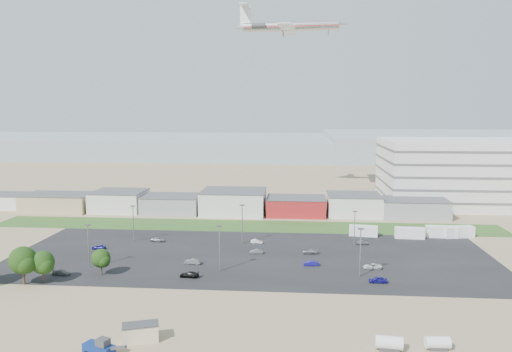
# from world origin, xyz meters

# --- Properties ---
(ground) EXTENTS (700.00, 700.00, 0.00)m
(ground) POSITION_xyz_m (0.00, 0.00, 0.00)
(ground) COLOR #95815E
(ground) RESTS_ON ground
(parking_lot) EXTENTS (120.00, 50.00, 0.01)m
(parking_lot) POSITION_xyz_m (5.00, 20.00, 0.01)
(parking_lot) COLOR black
(parking_lot) RESTS_ON ground
(grass_strip) EXTENTS (160.00, 16.00, 0.02)m
(grass_strip) POSITION_xyz_m (0.00, 52.00, 0.01)
(grass_strip) COLOR #2A541F
(grass_strip) RESTS_ON ground
(hills_backdrop) EXTENTS (700.00, 200.00, 9.00)m
(hills_backdrop) POSITION_xyz_m (40.00, 315.00, 4.50)
(hills_backdrop) COLOR gray
(hills_backdrop) RESTS_ON ground
(building_row) EXTENTS (170.00, 20.00, 8.00)m
(building_row) POSITION_xyz_m (-17.00, 71.00, 4.00)
(building_row) COLOR silver
(building_row) RESTS_ON ground
(parking_garage) EXTENTS (80.00, 40.00, 25.00)m
(parking_garage) POSITION_xyz_m (90.00, 95.00, 12.50)
(parking_garage) COLOR silver
(parking_garage) RESTS_ON ground
(portable_shed) EXTENTS (6.30, 4.62, 2.85)m
(portable_shed) POSITION_xyz_m (-8.17, -28.07, 1.42)
(portable_shed) COLOR beige
(portable_shed) RESTS_ON ground
(telehandler) EXTENTS (8.11, 5.24, 3.21)m
(telehandler) POSITION_xyz_m (-12.59, -33.95, 1.61)
(telehandler) COLOR navy
(telehandler) RESTS_ON ground
(storage_tank_nw) EXTENTS (4.24, 2.45, 2.43)m
(storage_tank_nw) POSITION_xyz_m (30.52, -27.87, 1.21)
(storage_tank_nw) COLOR silver
(storage_tank_nw) RESTS_ON ground
(storage_tank_ne) EXTENTS (3.77, 2.02, 2.21)m
(storage_tank_ne) POSITION_xyz_m (37.95, -27.00, 1.10)
(storage_tank_ne) COLOR silver
(storage_tank_ne) RESTS_ON ground
(box_trailer_a) EXTENTS (8.32, 3.70, 3.01)m
(box_trailer_a) POSITION_xyz_m (35.59, 42.17, 1.51)
(box_trailer_a) COLOR silver
(box_trailer_a) RESTS_ON ground
(box_trailer_b) EXTENTS (8.36, 3.09, 3.08)m
(box_trailer_b) POSITION_xyz_m (48.38, 40.63, 1.54)
(box_trailer_b) COLOR silver
(box_trailer_b) RESTS_ON ground
(box_trailer_c) EXTENTS (8.81, 2.98, 3.28)m
(box_trailer_c) POSITION_xyz_m (57.84, 42.55, 1.64)
(box_trailer_c) COLOR silver
(box_trailer_c) RESTS_ON ground
(box_trailer_d) EXTENTS (8.99, 4.32, 3.23)m
(box_trailer_d) POSITION_xyz_m (62.66, 42.84, 1.62)
(box_trailer_d) COLOR silver
(box_trailer_d) RESTS_ON ground
(tree_mid) EXTENTS (6.12, 6.12, 9.18)m
(tree_mid) POSITION_xyz_m (-40.66, -4.81, 4.59)
(tree_mid) COLOR black
(tree_mid) RESTS_ON ground
(tree_right) EXTENTS (5.22, 5.22, 7.83)m
(tree_right) POSITION_xyz_m (-37.05, -3.53, 3.91)
(tree_right) COLOR black
(tree_right) RESTS_ON ground
(tree_near) EXTENTS (4.45, 4.45, 6.68)m
(tree_near) POSITION_xyz_m (-26.82, 2.45, 3.34)
(tree_near) COLOR black
(tree_near) RESTS_ON ground
(lightpole_front_l) EXTENTS (1.21, 0.50, 10.24)m
(lightpole_front_l) POSITION_xyz_m (-31.66, 7.23, 5.12)
(lightpole_front_l) COLOR slate
(lightpole_front_l) RESTS_ON ground
(lightpole_front_m) EXTENTS (1.25, 0.52, 10.58)m
(lightpole_front_m) POSITION_xyz_m (-1.05, 7.29, 5.29)
(lightpole_front_m) COLOR slate
(lightpole_front_m) RESTS_ON ground
(lightpole_front_r) EXTENTS (1.28, 0.53, 10.85)m
(lightpole_front_r) POSITION_xyz_m (30.21, 6.08, 5.42)
(lightpole_front_r) COLOR slate
(lightpole_front_r) RESTS_ON ground
(lightpole_back_l) EXTENTS (1.20, 0.50, 10.19)m
(lightpole_back_l) POSITION_xyz_m (-28.79, 30.44, 5.09)
(lightpole_back_l) COLOR slate
(lightpole_back_l) RESTS_ON ground
(lightpole_back_m) EXTENTS (1.27, 0.53, 10.81)m
(lightpole_back_m) POSITION_xyz_m (1.45, 31.08, 5.40)
(lightpole_back_m) COLOR slate
(lightpole_back_m) RESTS_ON ground
(lightpole_back_r) EXTENTS (1.12, 0.47, 9.55)m
(lightpole_back_r) POSITION_xyz_m (31.77, 31.36, 4.77)
(lightpole_back_r) COLOR slate
(lightpole_back_r) RESTS_ON ground
(airliner) EXTENTS (49.62, 35.76, 13.98)m
(airliner) POSITION_xyz_m (13.07, 107.78, 70.00)
(airliner) COLOR silver
(parked_car_0) EXTENTS (4.35, 2.21, 1.18)m
(parked_car_0) POSITION_xyz_m (33.77, 11.78, 0.59)
(parked_car_0) COLOR silver
(parked_car_0) RESTS_ON ground
(parked_car_1) EXTENTS (3.70, 1.42, 1.20)m
(parked_car_1) POSITION_xyz_m (19.80, 12.97, 0.60)
(parked_car_1) COLOR navy
(parked_car_1) RESTS_ON ground
(parked_car_2) EXTENTS (3.91, 1.66, 1.32)m
(parked_car_2) POSITION_xyz_m (33.57, 2.36, 0.66)
(parked_car_2) COLOR navy
(parked_car_2) RESTS_ON ground
(parked_car_3) EXTENTS (4.41, 2.15, 1.24)m
(parked_car_3) POSITION_xyz_m (-7.04, 2.45, 0.62)
(parked_car_3) COLOR black
(parked_car_3) RESTS_ON ground
(parked_car_4) EXTENTS (4.04, 1.85, 1.28)m
(parked_car_4) POSITION_xyz_m (-8.22, 11.84, 0.64)
(parked_car_4) COLOR #595B5E
(parked_car_4) RESTS_ON ground
(parked_car_5) EXTENTS (3.56, 1.48, 1.21)m
(parked_car_5) POSITION_xyz_m (-35.55, 22.31, 0.60)
(parked_car_5) COLOR navy
(parked_car_5) RESTS_ON ground
(parked_car_7) EXTENTS (3.46, 1.45, 1.11)m
(parked_car_7) POSITION_xyz_m (6.12, 21.78, 0.56)
(parked_car_7) COLOR #595B5E
(parked_car_7) RESTS_ON ground
(parked_car_8) EXTENTS (3.46, 1.71, 1.14)m
(parked_car_8) POSITION_xyz_m (34.14, 32.56, 0.57)
(parked_car_8) COLOR #A5A5AA
(parked_car_8) RESTS_ON ground
(parked_car_9) EXTENTS (4.21, 2.32, 1.12)m
(parked_car_9) POSITION_xyz_m (-22.17, 31.17, 0.56)
(parked_car_9) COLOR #A5A5AA
(parked_car_9) RESTS_ON ground
(parked_car_10) EXTENTS (4.18, 1.97, 1.18)m
(parked_car_10) POSITION_xyz_m (-35.60, 1.58, 0.59)
(parked_car_10) COLOR #595B5E
(parked_car_10) RESTS_ON ground
(parked_car_11) EXTENTS (3.35, 1.25, 1.09)m
(parked_car_11) POSITION_xyz_m (5.42, 31.57, 0.55)
(parked_car_11) COLOR silver
(parked_car_11) RESTS_ON ground
(parked_car_12) EXTENTS (3.89, 1.62, 1.12)m
(parked_car_12) POSITION_xyz_m (19.70, 22.71, 0.56)
(parked_car_12) COLOR #A5A5AA
(parked_car_12) RESTS_ON ground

